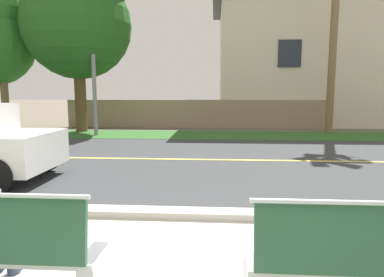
% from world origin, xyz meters
% --- Properties ---
extents(ground_plane, '(140.00, 140.00, 0.00)m').
position_xyz_m(ground_plane, '(0.00, 8.00, 0.00)').
color(ground_plane, '#665B4C').
extents(curb_edge, '(44.00, 0.30, 0.11)m').
position_xyz_m(curb_edge, '(0.00, 2.35, 0.06)').
color(curb_edge, '#ADA89E').
rests_on(curb_edge, ground_plane).
extents(street_asphalt, '(52.00, 8.00, 0.01)m').
position_xyz_m(street_asphalt, '(0.00, 6.50, 0.00)').
color(street_asphalt, '#383A3D').
rests_on(street_asphalt, ground_plane).
extents(road_centre_line, '(48.00, 0.14, 0.01)m').
position_xyz_m(road_centre_line, '(0.00, 6.50, 0.01)').
color(road_centre_line, '#E0CC4C').
rests_on(road_centre_line, ground_plane).
extents(far_verge_grass, '(48.00, 2.80, 0.02)m').
position_xyz_m(far_verge_grass, '(0.00, 11.69, 0.01)').
color(far_verge_grass, '#2D6026').
rests_on(far_verge_grass, ground_plane).
extents(bench_right, '(2.00, 0.48, 1.01)m').
position_xyz_m(bench_right, '(1.59, 0.28, 0.46)').
color(bench_right, silver).
rests_on(bench_right, ground_plane).
extents(streetlamp, '(0.24, 2.10, 6.94)m').
position_xyz_m(streetlamp, '(-4.55, 11.50, 3.98)').
color(streetlamp, gray).
rests_on(streetlamp, ground_plane).
extents(shade_tree_left, '(4.69, 4.69, 7.74)m').
position_xyz_m(shade_tree_left, '(-5.54, 12.55, 5.03)').
color(shade_tree_left, brown).
rests_on(shade_tree_left, ground_plane).
extents(garden_wall, '(13.00, 0.36, 1.40)m').
position_xyz_m(garden_wall, '(-0.63, 14.66, 0.70)').
color(garden_wall, gray).
rests_on(garden_wall, ground_plane).
extents(house_across_street, '(12.77, 6.91, 7.19)m').
position_xyz_m(house_across_street, '(6.57, 17.85, 3.64)').
color(house_across_street, beige).
rests_on(house_across_street, ground_plane).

